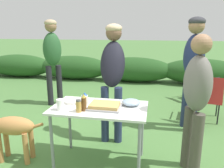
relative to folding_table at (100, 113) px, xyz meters
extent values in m
plane|color=#4C7A3D|center=(0.00, 0.00, -0.66)|extent=(60.00, 60.00, 0.00)
ellipsoid|color=#234C1E|center=(-4.00, 4.43, -0.28)|extent=(2.40, 0.90, 0.76)
ellipsoid|color=#234C1E|center=(-2.00, 4.43, -0.28)|extent=(2.40, 0.90, 0.76)
ellipsoid|color=#234C1E|center=(0.00, 4.43, -0.28)|extent=(2.40, 0.90, 0.76)
ellipsoid|color=#234C1E|center=(2.00, 4.43, -0.28)|extent=(2.40, 0.90, 0.76)
cube|color=silver|center=(0.00, 0.00, 0.06)|extent=(1.10, 0.64, 0.02)
cylinder|color=gray|center=(-0.49, -0.27, -0.31)|extent=(0.04, 0.04, 0.71)
cylinder|color=gray|center=(0.49, -0.27, -0.31)|extent=(0.04, 0.04, 0.71)
cylinder|color=gray|center=(-0.49, 0.27, -0.31)|extent=(0.04, 0.04, 0.71)
cylinder|color=gray|center=(0.49, 0.27, -0.31)|extent=(0.04, 0.04, 0.71)
cube|color=#9E9EA3|center=(0.07, -0.03, 0.09)|extent=(0.37, 0.28, 0.02)
cube|color=tan|center=(0.07, -0.03, 0.11)|extent=(0.33, 0.24, 0.04)
cylinder|color=white|center=(-0.35, 0.10, 0.09)|extent=(0.25, 0.25, 0.03)
ellipsoid|color=#99B2CC|center=(0.35, 0.13, 0.11)|extent=(0.21, 0.21, 0.07)
cylinder|color=white|center=(-0.40, -0.18, 0.14)|extent=(0.08, 0.08, 0.12)
cylinder|color=#B2893D|center=(-0.18, -0.20, 0.14)|extent=(0.06, 0.06, 0.12)
cylinder|color=#4C4C4C|center=(-0.18, -0.20, 0.21)|extent=(0.06, 0.06, 0.02)
cylinder|color=silver|center=(-0.18, 0.02, 0.14)|extent=(0.07, 0.07, 0.12)
cone|color=#194793|center=(-0.18, 0.02, 0.22)|extent=(0.06, 0.06, 0.03)
cylinder|color=brown|center=(-0.14, -0.15, 0.15)|extent=(0.06, 0.06, 0.15)
cone|color=gold|center=(-0.14, -0.15, 0.25)|extent=(0.05, 0.05, 0.04)
cylinder|color=#232D4C|center=(-0.06, 0.56, -0.25)|extent=(0.11, 0.11, 0.83)
cylinder|color=#232D4C|center=(0.13, 0.57, -0.25)|extent=(0.11, 0.11, 0.83)
ellipsoid|color=black|center=(0.02, 0.69, 0.47)|extent=(0.38, 0.51, 0.71)
sphere|color=brown|center=(0.02, 0.82, 0.90)|extent=(0.23, 0.23, 0.23)
ellipsoid|color=tan|center=(0.02, 0.82, 0.96)|extent=(0.24, 0.24, 0.14)
cylinder|color=#4C473D|center=(1.03, 0.14, -0.29)|extent=(0.12, 0.12, 0.75)
cylinder|color=#4C473D|center=(1.09, -0.05, -0.29)|extent=(0.12, 0.12, 0.75)
ellipsoid|color=slate|center=(1.06, 0.05, 0.40)|extent=(0.37, 0.44, 0.61)
sphere|color=#936B4C|center=(1.06, 0.05, 0.80)|extent=(0.21, 0.21, 0.21)
cylinder|color=black|center=(-1.58, 1.88, -0.23)|extent=(0.12, 0.12, 0.86)
cylinder|color=black|center=(-1.42, 2.01, -0.23)|extent=(0.12, 0.12, 0.86)
ellipsoid|color=#28562D|center=(-1.50, 1.95, 0.54)|extent=(0.47, 0.45, 0.69)
sphere|color=#936B4C|center=(-1.50, 1.95, 1.01)|extent=(0.24, 0.24, 0.24)
ellipsoid|color=tan|center=(-1.50, 1.95, 1.07)|extent=(0.25, 0.25, 0.14)
cylinder|color=#232D4C|center=(1.14, 1.31, -0.24)|extent=(0.12, 0.12, 0.85)
cylinder|color=#232D4C|center=(1.25, 1.14, -0.24)|extent=(0.12, 0.12, 0.85)
ellipsoid|color=navy|center=(1.20, 1.22, 0.53)|extent=(0.42, 0.46, 0.69)
sphere|color=#936B4C|center=(1.20, 1.22, 1.00)|extent=(0.24, 0.24, 0.24)
ellipsoid|color=#333338|center=(1.20, 1.22, 1.06)|extent=(0.25, 0.25, 0.14)
cylinder|color=#B27A42|center=(-0.88, -0.19, -0.46)|extent=(0.06, 0.06, 0.41)
cylinder|color=#B27A42|center=(-0.89, -0.04, -0.46)|extent=(0.06, 0.06, 0.41)
cylinder|color=#B27A42|center=(-1.22, -0.22, -0.46)|extent=(0.06, 0.06, 0.41)
cylinder|color=#B27A42|center=(-1.23, -0.07, -0.46)|extent=(0.06, 0.06, 0.41)
ellipsoid|color=#B27A42|center=(-1.06, -0.13, -0.20)|extent=(0.54, 0.28, 0.23)
cylinder|color=#B27A42|center=(-0.76, -0.10, -0.19)|extent=(0.17, 0.05, 0.09)
cube|color=maroon|center=(1.57, 1.72, -0.28)|extent=(0.54, 0.54, 0.03)
cube|color=maroon|center=(1.52, 1.45, -0.05)|extent=(0.48, 0.25, 0.44)
cylinder|color=black|center=(1.34, 1.56, -0.47)|extent=(0.02, 0.02, 0.38)
cylinder|color=black|center=(1.73, 1.49, -0.47)|extent=(0.02, 0.02, 0.38)
cylinder|color=black|center=(1.41, 1.96, -0.47)|extent=(0.02, 0.02, 0.38)
cylinder|color=black|center=(1.80, 1.88, -0.47)|extent=(0.02, 0.02, 0.38)
cylinder|color=black|center=(1.34, 1.76, -0.10)|extent=(0.10, 0.41, 0.02)
cylinder|color=black|center=(1.80, 1.68, -0.10)|extent=(0.10, 0.41, 0.02)
cube|color=maroon|center=(1.75, 2.88, -0.28)|extent=(0.65, 0.65, 0.03)
cube|color=maroon|center=(1.53, 2.71, -0.05)|extent=(0.41, 0.46, 0.44)
cylinder|color=black|center=(1.47, 2.92, -0.47)|extent=(0.02, 0.02, 0.38)
cylinder|color=black|center=(1.72, 2.60, -0.47)|extent=(0.02, 0.02, 0.38)
cylinder|color=black|center=(1.79, 3.16, -0.47)|extent=(0.02, 0.02, 0.38)
cylinder|color=black|center=(2.03, 2.85, -0.47)|extent=(0.02, 0.02, 0.38)
cylinder|color=black|center=(1.61, 3.06, -0.10)|extent=(0.34, 0.27, 0.02)
cylinder|color=black|center=(1.90, 2.70, -0.10)|extent=(0.34, 0.27, 0.02)
camera|label=1|loc=(0.60, -2.32, 0.96)|focal=35.00mm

